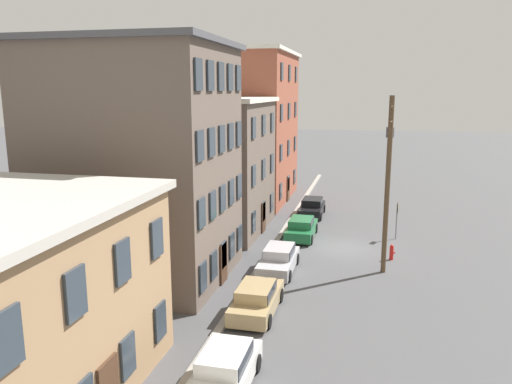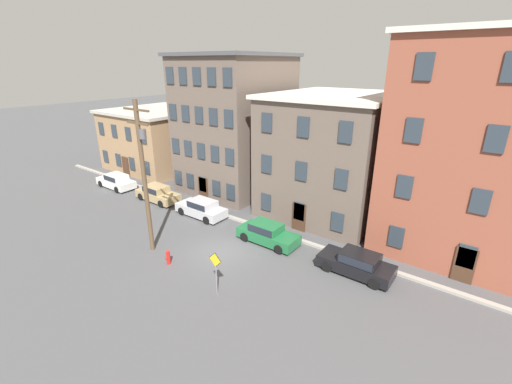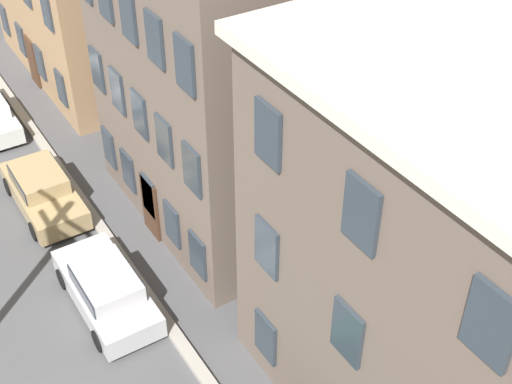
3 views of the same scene
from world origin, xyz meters
The scene contains 3 objects.
apartment_midblock centered at (-7.49, 10.66, 6.38)m, with size 8.82×9.85×12.74m.
car_tan centered at (-10.80, 3.35, 0.75)m, with size 4.40×1.92×1.43m.
car_silver centered at (-5.11, 3.37, 0.75)m, with size 4.40×1.92×1.43m.
Camera 3 is at (9.82, -0.78, 15.83)m, focal length 50.00 mm.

